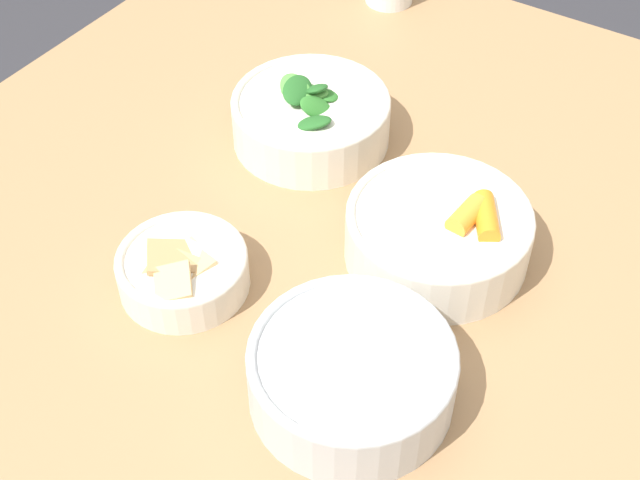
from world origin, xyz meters
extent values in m
cube|color=#99724C|center=(0.00, 0.00, 0.73)|extent=(1.05, 1.09, 0.03)
cube|color=olive|center=(-0.47, -0.49, 0.36)|extent=(0.06, 0.06, 0.72)
cylinder|color=silver|center=(0.00, 0.08, 0.78)|extent=(0.19, 0.19, 0.06)
torus|color=silver|center=(0.00, 0.08, 0.81)|extent=(0.19, 0.19, 0.01)
cylinder|color=orange|center=(-0.02, 0.12, 0.79)|extent=(0.05, 0.03, 0.02)
cylinder|color=orange|center=(0.00, 0.12, 0.80)|extent=(0.05, 0.02, 0.02)
cylinder|color=orange|center=(0.04, 0.09, 0.79)|extent=(0.05, 0.06, 0.02)
cylinder|color=orange|center=(-0.02, 0.12, 0.81)|extent=(0.06, 0.05, 0.02)
cylinder|color=orange|center=(-0.01, 0.11, 0.81)|extent=(0.05, 0.03, 0.02)
cylinder|color=silver|center=(-0.09, -0.14, 0.78)|extent=(0.19, 0.19, 0.06)
torus|color=silver|center=(-0.09, -0.14, 0.80)|extent=(0.19, 0.19, 0.01)
ellipsoid|color=#2D7028|center=(-0.14, -0.11, 0.79)|extent=(0.04, 0.03, 0.03)
ellipsoid|color=#2D7028|center=(-0.03, -0.12, 0.80)|extent=(0.04, 0.05, 0.02)
ellipsoid|color=#235B23|center=(-0.11, -0.14, 0.82)|extent=(0.05, 0.05, 0.04)
ellipsoid|color=#2D7028|center=(-0.08, -0.12, 0.81)|extent=(0.05, 0.04, 0.04)
ellipsoid|color=#4C933D|center=(-0.09, -0.16, 0.81)|extent=(0.05, 0.06, 0.03)
ellipsoid|color=#235B23|center=(-0.09, -0.15, 0.82)|extent=(0.06, 0.05, 0.03)
ellipsoid|color=#235B23|center=(-0.06, -0.12, 0.80)|extent=(0.04, 0.06, 0.04)
ellipsoid|color=#2D7028|center=(-0.12, -0.13, 0.80)|extent=(0.06, 0.05, 0.03)
ellipsoid|color=#4C933D|center=(-0.10, -0.15, 0.81)|extent=(0.06, 0.07, 0.02)
cylinder|color=silver|center=(0.20, 0.10, 0.78)|extent=(0.19, 0.19, 0.06)
torus|color=silver|center=(0.20, 0.10, 0.81)|extent=(0.19, 0.19, 0.01)
cylinder|color=#936042|center=(0.20, 0.10, 0.77)|extent=(0.17, 0.17, 0.03)
ellipsoid|color=#A36B4C|center=(0.27, 0.13, 0.79)|extent=(0.01, 0.01, 0.01)
ellipsoid|color=#AD7551|center=(0.21, 0.05, 0.79)|extent=(0.01, 0.01, 0.01)
ellipsoid|color=#A36B4C|center=(0.27, 0.12, 0.79)|extent=(0.01, 0.01, 0.01)
ellipsoid|color=#8E5B3D|center=(0.15, 0.14, 0.79)|extent=(0.01, 0.01, 0.01)
ellipsoid|color=#A36B4C|center=(0.27, 0.08, 0.79)|extent=(0.01, 0.01, 0.01)
ellipsoid|color=#AD7551|center=(0.14, 0.10, 0.79)|extent=(0.01, 0.01, 0.01)
ellipsoid|color=#AD7551|center=(0.18, 0.15, 0.79)|extent=(0.01, 0.01, 0.01)
ellipsoid|color=#8E5B3D|center=(0.22, 0.04, 0.79)|extent=(0.01, 0.01, 0.01)
ellipsoid|color=#8E5B3D|center=(0.22, 0.12, 0.79)|extent=(0.01, 0.01, 0.01)
ellipsoid|color=#8E5B3D|center=(0.18, 0.03, 0.79)|extent=(0.01, 0.01, 0.01)
ellipsoid|color=#8E5B3D|center=(0.13, 0.07, 0.79)|extent=(0.01, 0.01, 0.01)
ellipsoid|color=#8E5B3D|center=(0.17, 0.16, 0.79)|extent=(0.01, 0.01, 0.01)
ellipsoid|color=#AD7551|center=(0.18, 0.12, 0.79)|extent=(0.01, 0.01, 0.01)
cylinder|color=tan|center=(0.15, 0.10, 0.80)|extent=(0.02, 0.02, 0.01)
cylinder|color=tan|center=(0.17, 0.06, 0.80)|extent=(0.03, 0.03, 0.01)
cylinder|color=#E0A88E|center=(0.16, 0.10, 0.80)|extent=(0.03, 0.03, 0.01)
cylinder|color=silver|center=(0.18, -0.12, 0.77)|extent=(0.13, 0.13, 0.04)
torus|color=silver|center=(0.18, -0.12, 0.79)|extent=(0.13, 0.13, 0.01)
cube|color=tan|center=(0.17, -0.11, 0.78)|extent=(0.06, 0.05, 0.02)
cube|color=tan|center=(0.17, -0.11, 0.78)|extent=(0.06, 0.05, 0.02)
cube|color=tan|center=(0.18, -0.11, 0.78)|extent=(0.06, 0.06, 0.02)
cube|color=tan|center=(0.19, -0.11, 0.78)|extent=(0.05, 0.06, 0.01)
cube|color=tan|center=(0.18, -0.12, 0.79)|extent=(0.07, 0.07, 0.02)
cube|color=tan|center=(0.21, -0.10, 0.79)|extent=(0.05, 0.05, 0.02)
camera|label=1|loc=(0.62, 0.33, 1.44)|focal=50.00mm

